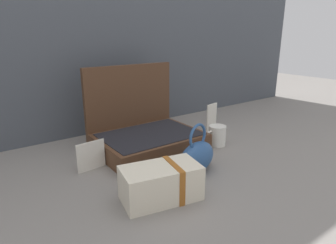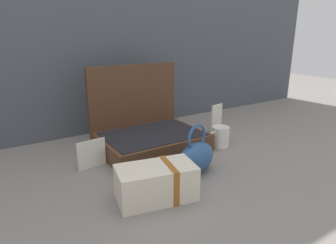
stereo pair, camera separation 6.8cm
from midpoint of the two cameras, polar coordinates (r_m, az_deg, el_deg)
The scene contains 7 objects.
ground_plane at distance 1.24m, azimuth 0.09°, elevation -8.33°, with size 6.00×6.00×0.00m, color slate.
open_suitcase at distance 1.40m, azimuth -2.66°, elevation -1.91°, with size 0.47×0.36×0.38m.
teal_pouch_handbag at distance 1.16m, azimuth 7.21°, elevation -6.84°, with size 0.20×0.13×0.20m.
cream_toiletry_bag at distance 0.99m, azimuth -0.12°, elevation -11.75°, with size 0.28×0.19×0.12m.
coffee_mug at distance 1.45m, azimuth 11.45°, elevation -2.83°, with size 0.12×0.08×0.10m.
info_card_left at distance 1.23m, azimuth -13.13°, elevation -6.12°, with size 0.12×0.01×0.12m, color silver.
poster_card_right at distance 1.62m, azimuth 10.64°, elevation 0.54°, with size 0.08×0.01×0.16m, color silver.
Camera 2 is at (-0.58, -0.97, 0.53)m, focal length 31.23 mm.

